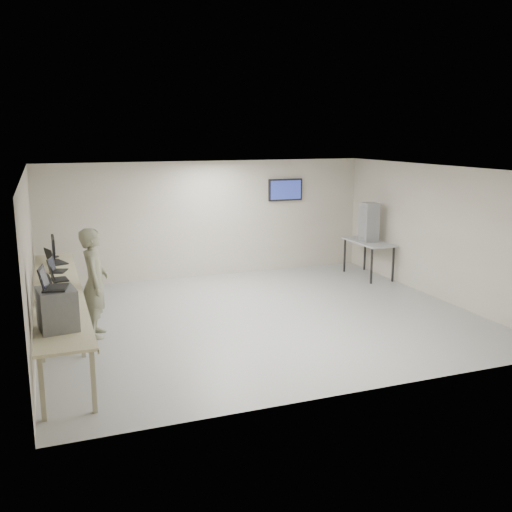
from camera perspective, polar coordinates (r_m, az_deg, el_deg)
name	(u,v)px	position (r m, az deg, el deg)	size (l,w,h in m)	color
room	(260,244)	(10.67, 0.44, 1.23)	(8.01, 7.01, 2.81)	#989898
workbench	(59,293)	(10.07, -19.10, -3.53)	(0.76, 6.00, 0.90)	beige
equipment_box	(57,309)	(7.96, -19.25, -5.02)	(0.46, 0.53, 0.55)	slate
laptop_on_box	(50,283)	(7.86, -19.87, -2.58)	(0.39, 0.44, 0.31)	black
laptop_0	(59,310)	(8.60, -19.10, -5.15)	(0.33, 0.38, 0.28)	black
laptop_1	(55,297)	(9.27, -19.44, -3.92)	(0.36, 0.41, 0.29)	black
laptop_2	(54,285)	(10.02, -19.57, -2.76)	(0.40, 0.44, 0.30)	black
laptop_3	(56,276)	(10.62, -19.37, -1.94)	(0.35, 0.40, 0.29)	black
laptop_4	(56,268)	(11.28, -19.41, -1.16)	(0.38, 0.41, 0.27)	black
laptop_5	(54,260)	(11.99, -19.54, -0.37)	(0.45, 0.48, 0.31)	black
monitor_near	(53,247)	(12.28, -19.61, 0.87)	(0.21, 0.47, 0.47)	black
monitor_far	(53,244)	(12.61, -19.64, 1.11)	(0.20, 0.46, 0.45)	black
soldier	(95,283)	(10.09, -15.82, -2.59)	(0.69, 0.45, 1.89)	#636858
side_table	(369,244)	(14.08, 11.21, 1.17)	(0.69, 1.47, 0.88)	#9B9B9B
storage_bins	(369,222)	(13.98, 11.23, 3.34)	(0.35, 0.39, 0.94)	gray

